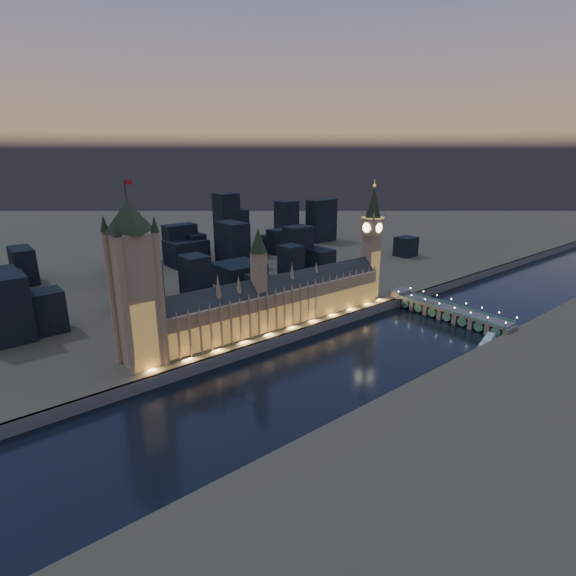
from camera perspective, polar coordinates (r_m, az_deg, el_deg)
ground_plane at (r=318.90m, az=5.59°, el=-9.01°), size 2000.00×2000.00×0.00m
north_bank at (r=762.18m, az=-23.00°, el=5.57°), size 2000.00×960.00×8.00m
embankment_wall at (r=344.70m, az=0.82°, el=-6.10°), size 2000.00×2.50×8.00m
palace_of_westminster at (r=352.77m, az=-1.09°, el=-1.65°), size 202.00×24.80×78.00m
victoria_tower at (r=289.64m, az=-18.89°, el=1.22°), size 31.68×31.68×115.69m
elizabeth_tower at (r=414.16m, az=10.61°, el=6.81°), size 18.00×18.00×107.00m
westminster_bridge at (r=412.65m, az=19.30°, el=-2.80°), size 18.93×113.00×15.90m
river_boat at (r=375.99m, az=24.11°, el=-6.05°), size 39.43×18.95×4.50m
city_backdrop at (r=519.58m, az=-10.94°, el=4.80°), size 490.13×215.63×83.06m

